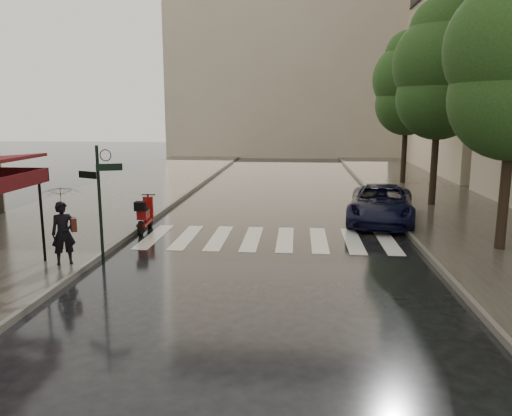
# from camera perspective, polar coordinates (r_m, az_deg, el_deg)

# --- Properties ---
(ground) EXTENTS (120.00, 120.00, 0.00)m
(ground) POSITION_cam_1_polar(r_m,az_deg,el_deg) (10.72, -16.97, -10.97)
(ground) COLOR black
(ground) RESTS_ON ground
(sidewalk_near) EXTENTS (6.00, 60.00, 0.12)m
(sidewalk_near) POSITION_cam_1_polar(r_m,az_deg,el_deg) (23.12, -16.45, 0.77)
(sidewalk_near) COLOR #38332D
(sidewalk_near) RESTS_ON ground
(sidewalk_far) EXTENTS (5.50, 60.00, 0.12)m
(sidewalk_far) POSITION_cam_1_polar(r_m,az_deg,el_deg) (22.49, 21.25, 0.20)
(sidewalk_far) COLOR #38332D
(sidewalk_far) RESTS_ON ground
(curb_near) EXTENTS (0.12, 60.00, 0.16)m
(curb_near) POSITION_cam_1_polar(r_m,az_deg,el_deg) (22.20, -9.09, 0.71)
(curb_near) COLOR #595651
(curb_near) RESTS_ON ground
(curb_far) EXTENTS (0.12, 60.00, 0.16)m
(curb_far) POSITION_cam_1_polar(r_m,az_deg,el_deg) (21.85, 14.20, 0.36)
(curb_far) COLOR #595651
(curb_far) RESTS_ON ground
(crosswalk) EXTENTS (7.85, 3.20, 0.01)m
(crosswalk) POSITION_cam_1_polar(r_m,az_deg,el_deg) (15.73, 1.45, -3.54)
(crosswalk) COLOR silver
(crosswalk) RESTS_ON ground
(signpost) EXTENTS (1.17, 0.29, 3.10)m
(signpost) POSITION_cam_1_polar(r_m,az_deg,el_deg) (13.38, -17.44, 1.43)
(signpost) COLOR black
(signpost) RESTS_ON ground
(haussmann_far) EXTENTS (8.00, 16.00, 18.50)m
(haussmann_far) POSITION_cam_1_polar(r_m,az_deg,el_deg) (37.80, 25.61, 17.87)
(haussmann_far) COLOR tan
(haussmann_far) RESTS_ON ground
(backdrop_building) EXTENTS (22.00, 6.00, 20.00)m
(backdrop_building) POSITION_cam_1_polar(r_m,az_deg,el_deg) (47.62, 3.94, 18.07)
(backdrop_building) COLOR tan
(backdrop_building) RESTS_ON ground
(tree_mid) EXTENTS (3.80, 3.80, 8.34)m
(tree_mid) POSITION_cam_1_polar(r_m,az_deg,el_deg) (22.02, 20.32, 14.53)
(tree_mid) COLOR black
(tree_mid) RESTS_ON sidewalk_far
(tree_far) EXTENTS (3.80, 3.80, 8.16)m
(tree_far) POSITION_cam_1_polar(r_m,az_deg,el_deg) (28.86, 16.96, 13.39)
(tree_far) COLOR black
(tree_far) RESTS_ON sidewalk_far
(pedestrian_with_umbrella) EXTENTS (1.32, 1.33, 2.42)m
(pedestrian_with_umbrella) POSITION_cam_1_polar(r_m,az_deg,el_deg) (13.31, -21.37, 0.70)
(pedestrian_with_umbrella) COLOR black
(pedestrian_with_umbrella) RESTS_ON sidewalk_near
(scooter) EXTENTS (0.49, 1.78, 1.17)m
(scooter) POSITION_cam_1_polar(r_m,az_deg,el_deg) (16.97, -12.61, -0.89)
(scooter) COLOR black
(scooter) RESTS_ON ground
(parked_car) EXTENTS (3.03, 5.16, 1.35)m
(parked_car) POSITION_cam_1_polar(r_m,az_deg,el_deg) (18.56, 14.10, 0.44)
(parked_car) COLOR black
(parked_car) RESTS_ON ground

